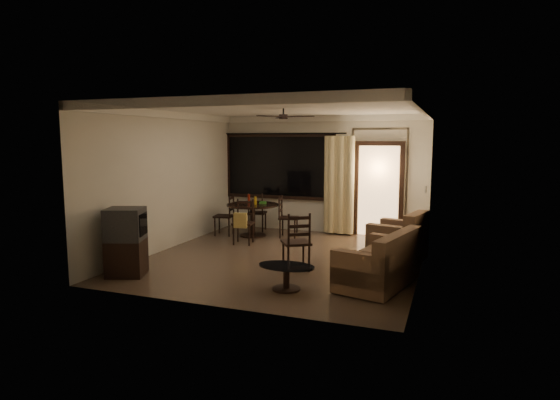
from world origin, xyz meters
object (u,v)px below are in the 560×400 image
at_px(dining_chair_west, 225,223).
at_px(coffee_table, 286,273).
at_px(dining_chair_south, 243,230).
at_px(tv_cabinet, 126,242).
at_px(dining_table, 253,211).
at_px(armchair, 400,241).
at_px(dining_chair_north, 257,220).
at_px(sofa, 382,265).
at_px(side_chair, 296,253).
at_px(dining_chair_east, 288,225).

xyz_separation_m(dining_chair_west, coffee_table, (2.73, -3.31, -0.03)).
height_order(dining_chair_west, dining_chair_south, same).
bearing_deg(tv_cabinet, dining_chair_west, 69.04).
bearing_deg(dining_table, tv_cabinet, -100.40).
xyz_separation_m(tv_cabinet, coffee_table, (2.74, 0.20, -0.31)).
xyz_separation_m(dining_chair_west, armchair, (4.13, -0.98, 0.09)).
distance_m(dining_chair_north, armchair, 4.00).
bearing_deg(dining_chair_west, dining_chair_north, 134.47).
bearing_deg(sofa, dining_chair_north, 150.06).
relative_size(dining_chair_west, dining_chair_south, 1.00).
relative_size(dining_table, coffee_table, 1.39).
height_order(armchair, side_chair, side_chair).
distance_m(dining_table, tv_cabinet, 3.72).
relative_size(tv_cabinet, armchair, 1.04).
height_order(dining_chair_south, side_chair, side_chair).
xyz_separation_m(dining_table, sofa, (3.37, -2.77, -0.26)).
bearing_deg(dining_chair_north, tv_cabinet, 72.84).
bearing_deg(dining_chair_south, sofa, -40.81).
xyz_separation_m(dining_chair_east, dining_chair_south, (-0.68, -0.99, 0.02)).
bearing_deg(dining_chair_north, dining_chair_east, 145.36).
bearing_deg(side_chair, dining_table, -85.18).
bearing_deg(armchair, side_chair, -128.72).
relative_size(dining_table, sofa, 0.70).
bearing_deg(sofa, dining_table, 154.37).
distance_m(dining_chair_west, tv_cabinet, 3.52).
xyz_separation_m(dining_table, coffee_table, (2.07, -3.45, -0.34)).
height_order(dining_chair_east, armchair, dining_chair_east).
bearing_deg(tv_cabinet, side_chair, 5.71).
bearing_deg(sofa, side_chair, 179.75).
height_order(dining_chair_east, side_chair, side_chair).
xyz_separation_m(dining_chair_south, tv_cabinet, (-0.82, -2.81, 0.26)).
xyz_separation_m(dining_chair_east, armchair, (2.65, -1.27, 0.09)).
distance_m(sofa, side_chair, 1.55).
xyz_separation_m(dining_table, dining_chair_west, (-0.66, -0.15, -0.31)).
height_order(sofa, coffee_table, sofa).
xyz_separation_m(dining_chair_east, side_chair, (1.04, -2.54, 0.02)).
relative_size(sofa, armchair, 1.59).
bearing_deg(coffee_table, sofa, 27.80).
relative_size(dining_chair_east, sofa, 0.55).
xyz_separation_m(dining_chair_east, dining_chair_north, (-0.96, 0.44, 0.00)).
relative_size(dining_table, dining_chair_south, 1.26).
relative_size(sofa, side_chair, 1.69).
distance_m(tv_cabinet, sofa, 4.14).
bearing_deg(dining_chair_south, tv_cabinet, -116.24).
height_order(dining_chair_south, armchair, dining_chair_south).
distance_m(dining_chair_south, armchair, 3.34).
relative_size(dining_chair_east, coffee_table, 1.10).
bearing_deg(dining_table, coffee_table, -59.12).
height_order(dining_chair_north, tv_cabinet, tv_cabinet).
height_order(dining_table, dining_chair_south, dining_table).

